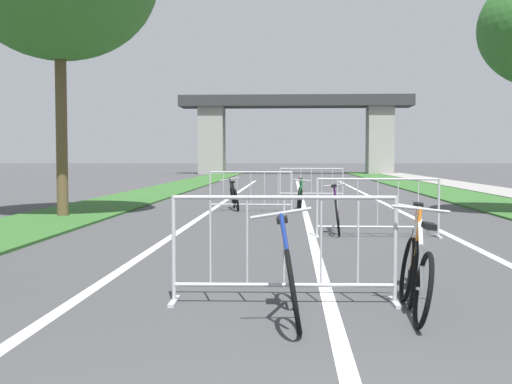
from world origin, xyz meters
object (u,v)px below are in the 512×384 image
at_px(bicycle_green_5, 300,197).
at_px(crowd_barrier_nearest, 284,250).
at_px(bicycle_black_4, 234,197).
at_px(bicycle_white_0, 416,274).
at_px(bicycle_orange_3, 413,260).
at_px(crowd_barrier_second, 378,208).
at_px(bicycle_purple_2, 337,213).
at_px(bicycle_blue_1, 291,275).
at_px(crowd_barrier_fourth, 311,184).
at_px(crowd_barrier_third, 251,192).

bearing_deg(bicycle_green_5, crowd_barrier_nearest, 86.07).
distance_m(crowd_barrier_nearest, bicycle_black_4, 11.29).
relative_size(bicycle_white_0, bicycle_orange_3, 0.97).
xyz_separation_m(crowd_barrier_nearest, crowd_barrier_second, (1.61, 5.33, 0.00)).
bearing_deg(bicycle_orange_3, bicycle_black_4, -66.02).
bearing_deg(bicycle_purple_2, bicycle_blue_1, -93.49).
xyz_separation_m(crowd_barrier_fourth, bicycle_black_4, (-2.23, -4.79, -0.18)).
bearing_deg(bicycle_black_4, crowd_barrier_third, -58.63).
height_order(bicycle_white_0, bicycle_blue_1, bicycle_blue_1).
xyz_separation_m(bicycle_orange_3, bicycle_green_5, (-1.00, 10.77, -0.02)).
distance_m(bicycle_purple_2, bicycle_orange_3, 5.53).
xyz_separation_m(bicycle_white_0, bicycle_green_5, (-0.88, 11.54, -0.02)).
distance_m(crowd_barrier_nearest, crowd_barrier_second, 5.57).
height_order(crowd_barrier_fourth, bicycle_purple_2, crowd_barrier_fourth).
relative_size(bicycle_blue_1, bicycle_orange_3, 0.99).
bearing_deg(crowd_barrier_fourth, bicycle_black_4, -114.98).
bearing_deg(bicycle_white_0, bicycle_orange_3, 84.15).
bearing_deg(bicycle_green_5, bicycle_blue_1, 86.47).
distance_m(crowd_barrier_third, bicycle_black_4, 0.74).
distance_m(bicycle_black_4, bicycle_green_5, 1.77).
relative_size(crowd_barrier_fourth, bicycle_blue_1, 1.29).
xyz_separation_m(crowd_barrier_second, bicycle_white_0, (-0.42, -5.71, -0.15)).
relative_size(crowd_barrier_third, crowd_barrier_fourth, 1.00).
xyz_separation_m(bicycle_white_0, bicycle_blue_1, (-1.12, -0.21, 0.02)).
bearing_deg(crowd_barrier_nearest, crowd_barrier_third, 95.25).
bearing_deg(bicycle_orange_3, bicycle_white_0, 90.53).
xyz_separation_m(crowd_barrier_fourth, bicycle_blue_1, (-0.70, -16.57, -0.13)).
bearing_deg(crowd_barrier_third, bicycle_black_4, 132.00).
height_order(crowd_barrier_third, crowd_barrier_fourth, same).
bearing_deg(bicycle_green_5, crowd_barrier_fourth, -97.78).
relative_size(crowd_barrier_nearest, crowd_barrier_third, 1.00).
bearing_deg(crowd_barrier_second, bicycle_orange_3, -93.43).
height_order(crowd_barrier_third, bicycle_black_4, crowd_barrier_third).
distance_m(crowd_barrier_fourth, bicycle_purple_2, 10.08).
relative_size(bicycle_white_0, bicycle_blue_1, 0.97).
bearing_deg(crowd_barrier_third, bicycle_purple_2, -68.06).
relative_size(bicycle_white_0, bicycle_green_5, 1.05).
bearing_deg(bicycle_white_0, crowd_barrier_nearest, 165.28).
distance_m(bicycle_orange_3, bicycle_black_4, 11.15).
distance_m(crowd_barrier_second, bicycle_black_4, 6.62).
bearing_deg(crowd_barrier_nearest, bicycle_blue_1, -83.64).
relative_size(crowd_barrier_second, bicycle_green_5, 1.39).
height_order(bicycle_white_0, bicycle_purple_2, bicycle_white_0).
height_order(crowd_barrier_nearest, crowd_barrier_second, same).
distance_m(crowd_barrier_nearest, crowd_barrier_fourth, 16.00).
bearing_deg(bicycle_orange_3, crowd_barrier_second, -83.84).
bearing_deg(bicycle_purple_2, bicycle_black_4, 118.50).
bearing_deg(crowd_barrier_second, crowd_barrier_nearest, -106.77).
bearing_deg(bicycle_green_5, bicycle_purple_2, 94.43).
xyz_separation_m(crowd_barrier_nearest, bicycle_green_5, (0.31, 11.16, -0.17)).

